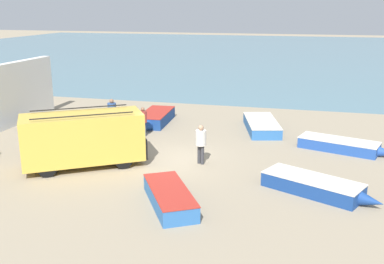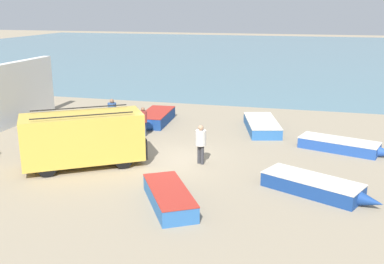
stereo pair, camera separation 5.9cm
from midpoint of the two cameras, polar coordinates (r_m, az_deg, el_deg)
The scene contains 12 objects.
ground_plane at distance 20.66m, azimuth -2.10°, elevation -3.52°, with size 200.00×200.00×0.00m, color gray.
sea_water at distance 71.21m, azimuth 10.31°, elevation 9.95°, with size 120.00×80.00×0.01m, color slate.
parked_van at distance 20.02m, azimuth -13.53°, elevation -0.72°, with size 5.38×4.45×2.48m.
fishing_rowboat_0 at distance 17.56m, azimuth 15.51°, elevation -6.65°, with size 4.45×2.82×0.58m.
fishing_rowboat_1 at distance 25.83m, azimuth 8.87°, elevation 0.93°, with size 2.61×5.07×0.59m.
fishing_rowboat_2 at distance 25.95m, azimuth -17.95°, elevation 0.32°, with size 4.41×3.46×0.52m.
fishing_rowboat_3 at distance 26.97m, azimuth -4.57°, elevation 1.79°, with size 1.71×4.36×0.68m.
fishing_rowboat_4 at distance 23.00m, azimuth 18.55°, elevation -1.63°, with size 4.58×2.40×0.54m.
fishing_rowboat_5 at distance 16.15m, azimuth -2.95°, elevation -8.02°, with size 2.88×4.01×0.61m.
fisherman_0 at distance 19.80m, azimuth 1.21°, elevation -1.13°, with size 0.47×0.47×1.78m.
fisherman_2 at distance 24.21m, azimuth -6.16°, elevation 1.66°, with size 0.42×0.42×1.61m.
fisherman_3 at distance 25.57m, azimuth -10.03°, elevation 2.56°, with size 0.48×0.48×1.83m.
Camera 2 is at (5.75, -18.65, 6.78)m, focal length 42.00 mm.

